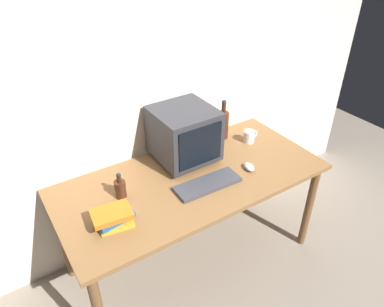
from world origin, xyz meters
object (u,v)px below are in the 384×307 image
(book_stack, at_px, (113,217))
(mug, at_px, (249,136))
(crt_monitor, at_px, (184,134))
(computer_mouse, at_px, (249,167))
(bottle_tall, at_px, (223,124))
(keyboard, at_px, (208,184))
(bottle_short, at_px, (120,188))

(book_stack, xyz_separation_m, mug, (1.16, 0.25, -0.00))
(mug, bearing_deg, crt_monitor, 172.29)
(crt_monitor, distance_m, computer_mouse, 0.48)
(bottle_tall, xyz_separation_m, book_stack, (-1.04, -0.41, -0.07))
(keyboard, xyz_separation_m, bottle_tall, (0.43, 0.42, 0.10))
(crt_monitor, distance_m, mug, 0.54)
(mug, bearing_deg, computer_mouse, -130.58)
(keyboard, relative_size, bottle_tall, 1.38)
(computer_mouse, height_order, book_stack, book_stack)
(bottle_short, height_order, book_stack, bottle_short)
(bottle_short, bearing_deg, mug, 3.61)
(bottle_short, distance_m, mug, 1.04)
(crt_monitor, height_order, computer_mouse, crt_monitor)
(crt_monitor, xyz_separation_m, keyboard, (-0.04, -0.33, -0.18))
(computer_mouse, xyz_separation_m, bottle_short, (-0.82, 0.20, 0.04))
(keyboard, height_order, mug, mug)
(bottle_tall, distance_m, mug, 0.21)
(bottle_tall, bearing_deg, keyboard, -135.70)
(computer_mouse, distance_m, book_stack, 0.94)
(crt_monitor, relative_size, keyboard, 0.93)
(keyboard, distance_m, bottle_short, 0.53)
(crt_monitor, height_order, bottle_tall, crt_monitor)
(computer_mouse, height_order, bottle_tall, bottle_tall)
(computer_mouse, xyz_separation_m, mug, (0.23, 0.26, 0.03))
(crt_monitor, xyz_separation_m, mug, (0.52, -0.07, -0.15))
(keyboard, xyz_separation_m, book_stack, (-0.61, 0.01, 0.03))
(bottle_tall, bearing_deg, mug, -51.71)
(computer_mouse, relative_size, bottle_tall, 0.33)
(mug, bearing_deg, keyboard, -154.97)
(bottle_tall, bearing_deg, book_stack, -158.38)
(bottle_tall, relative_size, mug, 2.54)
(crt_monitor, xyz_separation_m, bottle_tall, (0.39, 0.09, -0.08))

